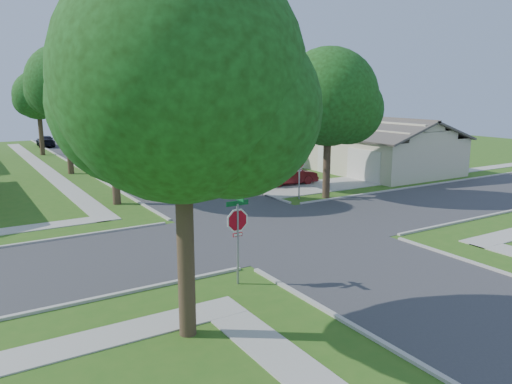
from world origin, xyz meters
The scene contains 20 objects.
ground centered at (0.00, 0.00, 0.00)m, with size 100.00×100.00×0.00m, color #2F5D19.
road_ns centered at (0.00, 0.00, 0.00)m, with size 7.00×100.00×0.02m, color #333335.
sidewalk_ne centered at (6.10, 26.00, 0.02)m, with size 1.20×40.00×0.04m, color #9E9B91.
sidewalk_nw centered at (-6.10, 26.00, 0.02)m, with size 1.20×40.00×0.04m, color #9E9B91.
driveway centered at (7.90, 7.10, 0.03)m, with size 8.80×3.60×0.05m, color #9E9B91.
stop_sign_sw centered at (-4.70, -4.70, 2.03)m, with size 1.05×0.80×2.98m.
stop_sign_ne centered at (4.70, 4.70, 2.03)m, with size 1.05×0.80×2.98m.
tree_e_near centered at (4.75, 9.01, 5.64)m, with size 4.97×4.80×8.28m.
tree_e_mid centered at (4.76, 21.01, 6.25)m, with size 5.59×5.40×9.21m.
tree_e_far centered at (4.75, 34.01, 5.98)m, with size 5.17×5.00×8.72m.
tree_w_near centered at (-4.64, 9.01, 6.12)m, with size 5.38×5.20×8.97m.
tree_w_mid centered at (-4.64, 21.01, 6.49)m, with size 5.80×5.60×9.56m.
tree_w_far centered at (-4.65, 34.01, 5.51)m, with size 4.76×4.60×8.04m.
tree_sw_corner centered at (-7.44, -6.99, 6.26)m, with size 6.21×6.00×9.55m.
tree_ne_corner centered at (6.36, 4.21, 5.59)m, with size 5.80×5.60×8.66m.
house_ne_near centered at (15.99, 11.00, 1.52)m, with size 8.42×13.60×4.23m.
house_ne_far centered at (15.99, 29.00, 1.52)m, with size 8.42×13.60×4.23m.
car_driveway centered at (6.78, 8.70, 0.66)m, with size 1.39×3.98×1.31m, color #5F1315.
car_curb_east centered at (1.20, 31.65, 0.76)m, with size 1.81×4.49×1.53m, color black.
car_curb_west centered at (-3.20, 41.58, 0.61)m, with size 1.72×4.22×1.23m, color black.
Camera 1 is at (-12.27, -18.16, 6.25)m, focal length 35.00 mm.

